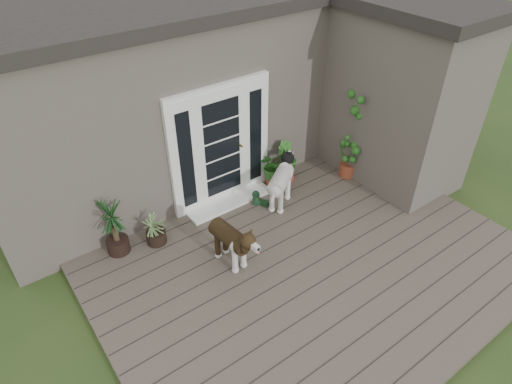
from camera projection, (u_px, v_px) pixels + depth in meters
deck at (314, 266)px, 6.67m from camera, size 6.20×4.60×0.12m
house_main at (172, 83)px, 8.54m from camera, size 7.40×4.00×3.10m
house_wing at (399, 102)px, 7.88m from camera, size 1.60×2.40×3.10m
roof_wing at (420, 4)px, 6.90m from camera, size 1.80×2.60×0.20m
door_unit at (221, 146)px, 7.33m from camera, size 1.90×0.14×2.15m
door_step at (230, 202)px, 7.82m from camera, size 1.60×0.40×0.05m
brindle_dog at (230, 243)px, 6.45m from camera, size 0.48×0.94×0.75m
white_dog at (280, 186)px, 7.58m from camera, size 0.99×0.85×0.77m
spider_plant at (155, 228)px, 6.86m from camera, size 0.57×0.57×0.56m
yucca at (114, 228)px, 6.58m from camera, size 0.81×0.81×0.94m
herb_a at (272, 170)px, 8.10m from camera, size 0.61×0.61×0.63m
herb_b at (287, 167)px, 8.26m from camera, size 0.54×0.54×0.58m
herb_c at (333, 146)px, 8.86m from camera, size 0.38×0.38×0.57m
sapling at (354, 133)px, 8.01m from camera, size 0.68×0.68×1.84m
clog_left at (261, 202)px, 7.78m from camera, size 0.27×0.36×0.10m
clog_right at (256, 198)px, 7.86m from camera, size 0.33×0.37×0.10m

